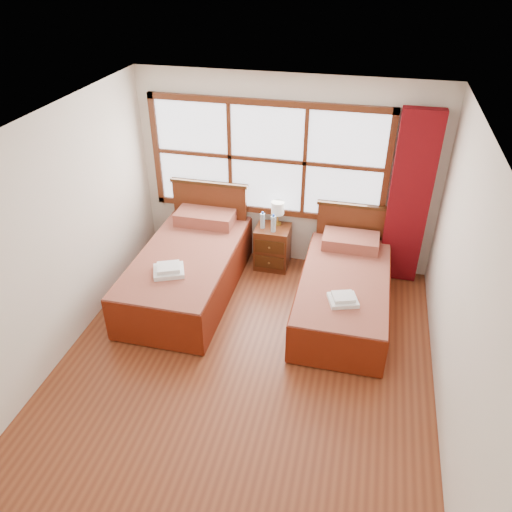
# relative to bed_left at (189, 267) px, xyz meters

# --- Properties ---
(floor) EXTENTS (4.50, 4.50, 0.00)m
(floor) POSITION_rel_bed_left_xyz_m (1.05, -1.20, -0.35)
(floor) COLOR brown
(floor) RESTS_ON ground
(ceiling) EXTENTS (4.50, 4.50, 0.00)m
(ceiling) POSITION_rel_bed_left_xyz_m (1.05, -1.20, 2.25)
(ceiling) COLOR white
(ceiling) RESTS_ON wall_back
(wall_back) EXTENTS (4.00, 0.00, 4.00)m
(wall_back) POSITION_rel_bed_left_xyz_m (1.05, 1.05, 0.95)
(wall_back) COLOR silver
(wall_back) RESTS_ON floor
(wall_left) EXTENTS (0.00, 4.50, 4.50)m
(wall_left) POSITION_rel_bed_left_xyz_m (-0.95, -1.20, 0.95)
(wall_left) COLOR silver
(wall_left) RESTS_ON floor
(wall_right) EXTENTS (0.00, 4.50, 4.50)m
(wall_right) POSITION_rel_bed_left_xyz_m (3.05, -1.20, 0.95)
(wall_right) COLOR silver
(wall_right) RESTS_ON floor
(window) EXTENTS (3.16, 0.06, 1.56)m
(window) POSITION_rel_bed_left_xyz_m (0.80, 1.02, 1.15)
(window) COLOR white
(window) RESTS_ON wall_back
(curtain) EXTENTS (0.50, 0.16, 2.30)m
(curtain) POSITION_rel_bed_left_xyz_m (2.65, 0.91, 0.82)
(curtain) COLOR maroon
(curtain) RESTS_ON wall_back
(bed_left) EXTENTS (1.16, 2.26, 1.14)m
(bed_left) POSITION_rel_bed_left_xyz_m (0.00, 0.00, 0.00)
(bed_left) COLOR #3C210C
(bed_left) RESTS_ON floor
(bed_right) EXTENTS (1.05, 2.07, 1.02)m
(bed_right) POSITION_rel_bed_left_xyz_m (1.99, 0.00, -0.03)
(bed_right) COLOR #3C210C
(bed_right) RESTS_ON floor
(nightstand) EXTENTS (0.46, 0.46, 0.61)m
(nightstand) POSITION_rel_bed_left_xyz_m (0.94, 0.80, -0.04)
(nightstand) COLOR #562712
(nightstand) RESTS_ON floor
(towels_left) EXTENTS (0.44, 0.42, 0.10)m
(towels_left) POSITION_rel_bed_left_xyz_m (-0.04, -0.54, 0.31)
(towels_left) COLOR white
(towels_left) RESTS_ON bed_left
(towels_right) EXTENTS (0.38, 0.35, 0.09)m
(towels_right) POSITION_rel_bed_left_xyz_m (2.01, -0.54, 0.24)
(towels_right) COLOR white
(towels_right) RESTS_ON bed_right
(lamp) EXTENTS (0.18, 0.18, 0.34)m
(lamp) POSITION_rel_bed_left_xyz_m (0.98, 0.91, 0.51)
(lamp) COLOR gold
(lamp) RESTS_ON nightstand
(bottle_near) EXTENTS (0.06, 0.06, 0.24)m
(bottle_near) POSITION_rel_bed_left_xyz_m (0.80, 0.77, 0.38)
(bottle_near) COLOR #A8C7D9
(bottle_near) RESTS_ON nightstand
(bottle_far) EXTENTS (0.07, 0.07, 0.26)m
(bottle_far) POSITION_rel_bed_left_xyz_m (0.96, 0.70, 0.39)
(bottle_far) COLOR #A8C7D9
(bottle_far) RESTS_ON nightstand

